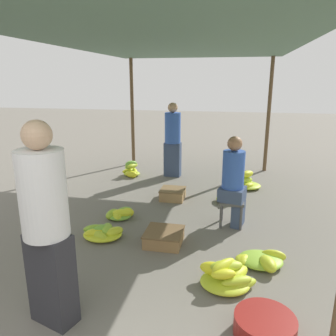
{
  "coord_description": "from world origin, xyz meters",
  "views": [
    {
      "loc": [
        0.84,
        -1.64,
        2.01
      ],
      "look_at": [
        0.0,
        2.49,
        0.87
      ],
      "focal_mm": 35.0,
      "sensor_mm": 36.0,
      "label": 1
    }
  ],
  "objects": [
    {
      "name": "crate_mid",
      "position": [
        0.04,
        2.04,
        0.09
      ],
      "size": [
        0.47,
        0.47,
        0.17
      ],
      "color": "olive",
      "rests_on": "ground"
    },
    {
      "name": "banana_pile_left_2",
      "position": [
        -1.29,
        4.85,
        0.13
      ],
      "size": [
        0.43,
        0.5,
        0.33
      ],
      "color": "#C6D429",
      "rests_on": "ground"
    },
    {
      "name": "canopy_post_back_left",
      "position": [
        -1.56,
        5.87,
        1.24
      ],
      "size": [
        0.08,
        0.08,
        2.49
      ],
      "primitive_type": "cylinder",
      "color": "brown",
      "rests_on": "ground"
    },
    {
      "name": "basin_black",
      "position": [
        1.17,
        0.69,
        0.08
      ],
      "size": [
        0.5,
        0.5,
        0.17
      ],
      "color": "maroon",
      "rests_on": "ground"
    },
    {
      "name": "banana_pile_left_0",
      "position": [
        -0.79,
        2.03,
        0.07
      ],
      "size": [
        0.58,
        0.45,
        0.18
      ],
      "color": "#8FBE32",
      "rests_on": "ground"
    },
    {
      "name": "banana_pile_right_0",
      "position": [
        1.2,
        1.77,
        0.06
      ],
      "size": [
        0.59,
        0.5,
        0.15
      ],
      "color": "#C6D329",
      "rests_on": "ground"
    },
    {
      "name": "banana_pile_right_1",
      "position": [
        0.85,
        1.29,
        0.11
      ],
      "size": [
        0.61,
        0.47,
        0.27
      ],
      "color": "#C9D528",
      "rests_on": "ground"
    },
    {
      "name": "vendor_foreground",
      "position": [
        -0.59,
        0.51,
        0.9
      ],
      "size": [
        0.46,
        0.46,
        1.73
      ],
      "color": "#2D2D33",
      "rests_on": "ground"
    },
    {
      "name": "banana_pile_right_2",
      "position": [
        1.1,
        4.49,
        0.09
      ],
      "size": [
        0.59,
        0.57,
        0.33
      ],
      "color": "#A4C62F",
      "rests_on": "ground"
    },
    {
      "name": "canopy_tarp",
      "position": [
        0.0,
        3.09,
        2.51
      ],
      "size": [
        3.52,
        5.97,
        0.04
      ],
      "primitive_type": "cube",
      "color": "#567A60",
      "rests_on": "canopy_post_front_left"
    },
    {
      "name": "vendor_seated",
      "position": [
        0.88,
        2.76,
        0.66
      ],
      "size": [
        0.41,
        0.41,
        1.28
      ],
      "color": "#384766",
      "rests_on": "ground"
    },
    {
      "name": "shopper_walking_mid",
      "position": [
        -0.42,
        5.03,
        0.81
      ],
      "size": [
        0.36,
        0.35,
        1.56
      ],
      "color": "#384766",
      "rests_on": "ground"
    },
    {
      "name": "banana_pile_right_3",
      "position": [
        0.79,
        3.66,
        0.08
      ],
      "size": [
        0.46,
        0.43,
        0.19
      ],
      "color": "#8BBC33",
      "rests_on": "ground"
    },
    {
      "name": "stool",
      "position": [
        0.86,
        2.76,
        0.31
      ],
      "size": [
        0.34,
        0.34,
        0.38
      ],
      "color": "#4C4C4C",
      "rests_on": "ground"
    },
    {
      "name": "crate_near",
      "position": [
        -0.15,
        3.63,
        0.09
      ],
      "size": [
        0.42,
        0.42,
        0.18
      ],
      "color": "#9E7A4C",
      "rests_on": "ground"
    },
    {
      "name": "canopy_post_back_right",
      "position": [
        1.56,
        5.87,
        1.24
      ],
      "size": [
        0.08,
        0.08,
        2.49
      ],
      "primitive_type": "cylinder",
      "color": "brown",
      "rests_on": "ground"
    },
    {
      "name": "banana_pile_left_1",
      "position": [
        -0.76,
        2.65,
        0.07
      ],
      "size": [
        0.43,
        0.44,
        0.17
      ],
      "color": "yellow",
      "rests_on": "ground"
    }
  ]
}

